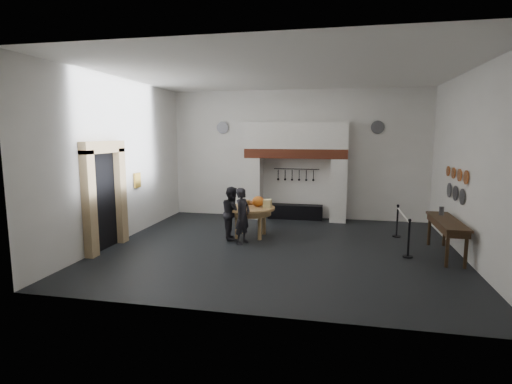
% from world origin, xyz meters
% --- Properties ---
extents(floor, '(9.00, 8.00, 0.02)m').
position_xyz_m(floor, '(0.00, 0.00, 0.00)').
color(floor, black).
rests_on(floor, ground).
extents(ceiling, '(9.00, 8.00, 0.02)m').
position_xyz_m(ceiling, '(0.00, 0.00, 4.50)').
color(ceiling, silver).
rests_on(ceiling, wall_back).
extents(wall_back, '(9.00, 0.02, 4.50)m').
position_xyz_m(wall_back, '(0.00, 4.00, 2.25)').
color(wall_back, silver).
rests_on(wall_back, floor).
extents(wall_front, '(9.00, 0.02, 4.50)m').
position_xyz_m(wall_front, '(0.00, -4.00, 2.25)').
color(wall_front, silver).
rests_on(wall_front, floor).
extents(wall_left, '(0.02, 8.00, 4.50)m').
position_xyz_m(wall_left, '(-4.50, 0.00, 2.25)').
color(wall_left, silver).
rests_on(wall_left, floor).
extents(wall_right, '(0.02, 8.00, 4.50)m').
position_xyz_m(wall_right, '(4.50, 0.00, 2.25)').
color(wall_right, silver).
rests_on(wall_right, floor).
extents(chimney_pier_left, '(0.55, 0.70, 2.15)m').
position_xyz_m(chimney_pier_left, '(-1.48, 3.65, 1.07)').
color(chimney_pier_left, silver).
rests_on(chimney_pier_left, floor).
extents(chimney_pier_right, '(0.55, 0.70, 2.15)m').
position_xyz_m(chimney_pier_right, '(1.48, 3.65, 1.07)').
color(chimney_pier_right, silver).
rests_on(chimney_pier_right, floor).
extents(hearth_brick_band, '(3.50, 0.72, 0.32)m').
position_xyz_m(hearth_brick_band, '(0.00, 3.65, 2.31)').
color(hearth_brick_band, '#9E442B').
rests_on(hearth_brick_band, chimney_pier_left).
extents(chimney_hood, '(3.50, 0.70, 0.90)m').
position_xyz_m(chimney_hood, '(0.00, 3.65, 2.92)').
color(chimney_hood, silver).
rests_on(chimney_hood, hearth_brick_band).
extents(iron_range, '(1.90, 0.45, 0.50)m').
position_xyz_m(iron_range, '(0.00, 3.72, 0.25)').
color(iron_range, black).
rests_on(iron_range, floor).
extents(utensil_rail, '(1.60, 0.02, 0.02)m').
position_xyz_m(utensil_rail, '(0.00, 3.92, 1.75)').
color(utensil_rail, black).
rests_on(utensil_rail, wall_back).
extents(door_recess, '(0.04, 1.10, 2.50)m').
position_xyz_m(door_recess, '(-4.47, -1.00, 1.25)').
color(door_recess, black).
rests_on(door_recess, floor).
extents(door_jamb_near, '(0.22, 0.30, 2.60)m').
position_xyz_m(door_jamb_near, '(-4.38, -1.70, 1.30)').
color(door_jamb_near, tan).
rests_on(door_jamb_near, floor).
extents(door_jamb_far, '(0.22, 0.30, 2.60)m').
position_xyz_m(door_jamb_far, '(-4.38, -0.30, 1.30)').
color(door_jamb_far, tan).
rests_on(door_jamb_far, floor).
extents(door_lintel, '(0.22, 1.70, 0.30)m').
position_xyz_m(door_lintel, '(-4.38, -1.00, 2.65)').
color(door_lintel, tan).
rests_on(door_lintel, door_jamb_near).
extents(wall_plaque, '(0.05, 0.34, 0.44)m').
position_xyz_m(wall_plaque, '(-4.45, 0.80, 1.60)').
color(wall_plaque, gold).
rests_on(wall_plaque, wall_left).
extents(work_table, '(1.45, 1.45, 0.07)m').
position_xyz_m(work_table, '(-1.01, 1.01, 0.84)').
color(work_table, tan).
rests_on(work_table, floor).
extents(pumpkin, '(0.36, 0.36, 0.31)m').
position_xyz_m(pumpkin, '(-0.81, 1.11, 1.03)').
color(pumpkin, orange).
rests_on(pumpkin, work_table).
extents(cheese_block_big, '(0.22, 0.22, 0.24)m').
position_xyz_m(cheese_block_big, '(-0.51, 0.96, 0.99)').
color(cheese_block_big, '#EBD48C').
rests_on(cheese_block_big, work_table).
extents(cheese_block_small, '(0.18, 0.18, 0.20)m').
position_xyz_m(cheese_block_small, '(-0.53, 1.26, 0.97)').
color(cheese_block_small, '#FFE698').
rests_on(cheese_block_small, work_table).
extents(wicker_basket, '(0.33, 0.33, 0.22)m').
position_xyz_m(wicker_basket, '(-1.16, 0.86, 0.98)').
color(wicker_basket, olive).
rests_on(wicker_basket, work_table).
extents(bread_loaf, '(0.31, 0.18, 0.13)m').
position_xyz_m(bread_loaf, '(-1.11, 1.36, 0.94)').
color(bread_loaf, '#965F35').
rests_on(bread_loaf, work_table).
extents(visitor_near, '(0.54, 0.65, 1.54)m').
position_xyz_m(visitor_near, '(-1.06, 0.22, 0.77)').
color(visitor_near, black).
rests_on(visitor_near, floor).
extents(visitor_far, '(0.82, 0.90, 1.51)m').
position_xyz_m(visitor_far, '(-1.46, 0.62, 0.75)').
color(visitor_far, black).
rests_on(visitor_far, floor).
extents(side_table, '(0.55, 2.20, 0.06)m').
position_xyz_m(side_table, '(4.10, 0.17, 0.87)').
color(side_table, '#3B2515').
rests_on(side_table, floor).
extents(pewter_jug, '(0.12, 0.12, 0.22)m').
position_xyz_m(pewter_jug, '(4.10, 0.77, 1.01)').
color(pewter_jug, '#505055').
rests_on(pewter_jug, side_table).
extents(copper_pan_a, '(0.03, 0.34, 0.34)m').
position_xyz_m(copper_pan_a, '(4.46, 0.20, 1.95)').
color(copper_pan_a, '#C6662D').
rests_on(copper_pan_a, wall_right).
extents(copper_pan_b, '(0.03, 0.32, 0.32)m').
position_xyz_m(copper_pan_b, '(4.46, 0.75, 1.95)').
color(copper_pan_b, '#C6662D').
rests_on(copper_pan_b, wall_right).
extents(copper_pan_c, '(0.03, 0.30, 0.30)m').
position_xyz_m(copper_pan_c, '(4.46, 1.30, 1.95)').
color(copper_pan_c, '#C6662D').
rests_on(copper_pan_c, wall_right).
extents(copper_pan_d, '(0.03, 0.28, 0.28)m').
position_xyz_m(copper_pan_d, '(4.46, 1.85, 1.95)').
color(copper_pan_d, '#C6662D').
rests_on(copper_pan_d, wall_right).
extents(pewter_plate_left, '(0.03, 0.40, 0.40)m').
position_xyz_m(pewter_plate_left, '(4.46, 0.40, 1.45)').
color(pewter_plate_left, '#4C4C51').
rests_on(pewter_plate_left, wall_right).
extents(pewter_plate_mid, '(0.03, 0.40, 0.40)m').
position_xyz_m(pewter_plate_mid, '(4.46, 1.00, 1.45)').
color(pewter_plate_mid, '#4C4C51').
rests_on(pewter_plate_mid, wall_right).
extents(pewter_plate_right, '(0.03, 0.40, 0.40)m').
position_xyz_m(pewter_plate_right, '(4.46, 1.60, 1.45)').
color(pewter_plate_right, '#4C4C51').
rests_on(pewter_plate_right, wall_right).
extents(pewter_plate_back_left, '(0.44, 0.03, 0.44)m').
position_xyz_m(pewter_plate_back_left, '(-2.70, 3.96, 3.20)').
color(pewter_plate_back_left, '#4C4C51').
rests_on(pewter_plate_back_left, wall_back).
extents(pewter_plate_back_right, '(0.44, 0.03, 0.44)m').
position_xyz_m(pewter_plate_back_right, '(2.70, 3.96, 3.20)').
color(pewter_plate_back_right, '#4C4C51').
rests_on(pewter_plate_back_right, wall_back).
extents(barrier_post_near, '(0.05, 0.05, 0.90)m').
position_xyz_m(barrier_post_near, '(3.18, -0.16, 0.45)').
color(barrier_post_near, black).
rests_on(barrier_post_near, floor).
extents(barrier_post_far, '(0.05, 0.05, 0.90)m').
position_xyz_m(barrier_post_far, '(3.18, 1.84, 0.45)').
color(barrier_post_far, black).
rests_on(barrier_post_far, floor).
extents(barrier_rope, '(0.04, 2.00, 0.04)m').
position_xyz_m(barrier_rope, '(3.18, 0.84, 0.85)').
color(barrier_rope, silver).
rests_on(barrier_rope, barrier_post_near).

